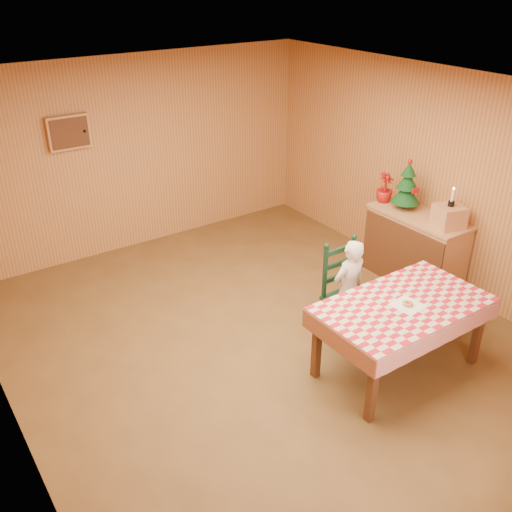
{
  "coord_description": "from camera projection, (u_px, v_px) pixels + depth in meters",
  "views": [
    {
      "loc": [
        -2.91,
        -4.03,
        3.61
      ],
      "look_at": [
        0.0,
        0.2,
        0.95
      ],
      "focal_mm": 40.0,
      "sensor_mm": 36.0,
      "label": 1
    }
  ],
  "objects": [
    {
      "name": "flower_arrangement",
      "position": [
        385.0,
        188.0,
        7.06
      ],
      "size": [
        0.22,
        0.22,
        0.37
      ],
      "primitive_type": "imported",
      "rotation": [
        0.0,
        0.0,
        0.04
      ],
      "color": "#A0120E",
      "rests_on": "shelf_unit"
    },
    {
      "name": "storage_bin",
      "position": [
        452.0,
        311.0,
        6.29
      ],
      "size": [
        0.45,
        0.45,
        0.35
      ],
      "primitive_type": "cylinder",
      "rotation": [
        0.0,
        0.0,
        0.36
      ],
      "color": "black",
      "rests_on": "ground"
    },
    {
      "name": "crate",
      "position": [
        449.0,
        216.0,
        6.42
      ],
      "size": [
        0.38,
        0.38,
        0.25
      ],
      "primitive_type": "cube",
      "rotation": [
        0.0,
        0.0,
        -0.3
      ],
      "color": "tan",
      "rests_on": "shelf_unit"
    },
    {
      "name": "cabin_walls",
      "position": [
        237.0,
        165.0,
        5.62
      ],
      "size": [
        5.1,
        6.05,
        2.65
      ],
      "color": "#BD7C44",
      "rests_on": "ground"
    },
    {
      "name": "donut",
      "position": [
        408.0,
        304.0,
        5.28
      ],
      "size": [
        0.1,
        0.1,
        0.03
      ],
      "primitive_type": "torus",
      "rotation": [
        0.0,
        0.0,
        -0.01
      ],
      "color": "#BC7E43",
      "rests_on": "napkin"
    },
    {
      "name": "seated_child",
      "position": [
        348.0,
        289.0,
        5.96
      ],
      "size": [
        0.41,
        0.27,
        1.12
      ],
      "primitive_type": "imported",
      "rotation": [
        0.0,
        0.0,
        3.14
      ],
      "color": "silver",
      "rests_on": "ground"
    },
    {
      "name": "shelf_unit",
      "position": [
        415.0,
        250.0,
        6.98
      ],
      "size": [
        0.54,
        1.24,
        0.93
      ],
      "color": "tan",
      "rests_on": "ground"
    },
    {
      "name": "candle_set",
      "position": [
        452.0,
        201.0,
        6.33
      ],
      "size": [
        0.07,
        0.07,
        0.22
      ],
      "color": "black",
      "rests_on": "crate"
    },
    {
      "name": "christmas_tree",
      "position": [
        407.0,
        187.0,
        6.82
      ],
      "size": [
        0.34,
        0.34,
        0.62
      ],
      "color": "#532C16",
      "rests_on": "shelf_unit"
    },
    {
      "name": "ground",
      "position": [
        267.0,
        342.0,
        6.08
      ],
      "size": [
        6.0,
        6.0,
        0.0
      ],
      "primitive_type": "plane",
      "color": "brown",
      "rests_on": "ground"
    },
    {
      "name": "dining_table",
      "position": [
        402.0,
        310.0,
        5.37
      ],
      "size": [
        1.66,
        0.96,
        0.77
      ],
      "color": "#532C16",
      "rests_on": "ground"
    },
    {
      "name": "napkin",
      "position": [
        408.0,
        305.0,
        5.29
      ],
      "size": [
        0.29,
        0.29,
        0.0
      ],
      "primitive_type": "cube",
      "rotation": [
        0.0,
        0.0,
        0.11
      ],
      "color": "white",
      "rests_on": "dining_table"
    },
    {
      "name": "ladder_chair",
      "position": [
        344.0,
        292.0,
        6.03
      ],
      "size": [
        0.44,
        0.4,
        1.08
      ],
      "color": "black",
      "rests_on": "ground"
    }
  ]
}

